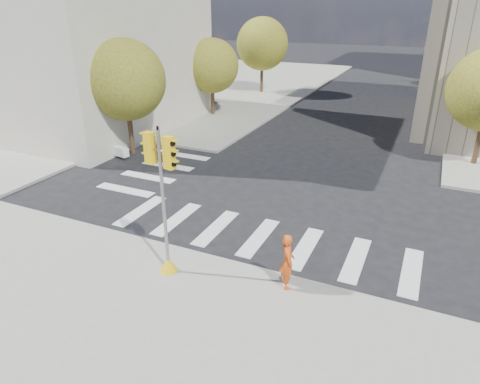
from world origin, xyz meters
The scene contains 11 objects.
ground centered at (0.00, 0.00, 0.00)m, with size 160.00×160.00×0.00m, color black.
sidewalk_far_left centered at (-20.00, 26.00, 0.07)m, with size 28.00×40.00×0.15m, color gray.
classical_building centered at (-20.00, 8.00, 6.44)m, with size 19.00×15.00×12.70m.
tree_lw_near centered at (-10.50, 4.00, 4.20)m, with size 4.40×4.40×6.41m.
tree_lw_mid centered at (-10.50, 14.00, 3.76)m, with size 4.00×4.00×5.77m.
tree_lw_far centered at (-10.50, 24.00, 4.54)m, with size 4.80×4.80×6.95m.
tree_re_mid centered at (7.50, 22.00, 4.35)m, with size 4.60×4.60×6.66m.
tree_re_far centered at (7.50, 34.00, 3.87)m, with size 4.00×4.00×5.88m.
traffic_signal centered at (-1.84, -5.41, 2.19)m, with size 1.08×0.56×4.79m.
photographer centered at (1.87, -4.60, 1.04)m, with size 0.65×0.43×1.78m, color #E85215.
planter_wall centered at (-13.00, 3.67, 0.40)m, with size 6.00×0.40×0.50m, color white.
Camera 1 is at (5.08, -14.98, 8.08)m, focal length 32.00 mm.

